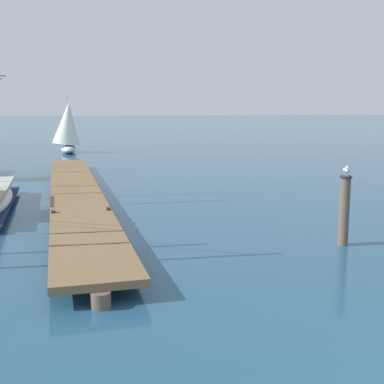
# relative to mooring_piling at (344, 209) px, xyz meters

# --- Properties ---
(floating_dock) EXTENTS (3.31, 21.83, 0.53)m
(floating_dock) POSITION_rel_mooring_piling_xyz_m (-6.95, 7.75, -0.58)
(floating_dock) COLOR brown
(floating_dock) RESTS_ON ground
(mooring_piling) EXTENTS (0.30, 0.30, 1.81)m
(mooring_piling) POSITION_rel_mooring_piling_xyz_m (0.00, 0.00, 0.00)
(mooring_piling) COLOR brown
(mooring_piling) RESTS_ON ground
(perched_seagull) EXTENTS (0.20, 0.38, 0.27)m
(perched_seagull) POSITION_rel_mooring_piling_xyz_m (0.00, 0.01, 1.01)
(perched_seagull) COLOR gold
(perched_seagull) RESTS_ON mooring_piling
(distant_sailboat) EXTENTS (2.39, 4.14, 4.34)m
(distant_sailboat) POSITION_rel_mooring_piling_xyz_m (-8.11, 28.56, 1.01)
(distant_sailboat) COLOR silver
(distant_sailboat) RESTS_ON ground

